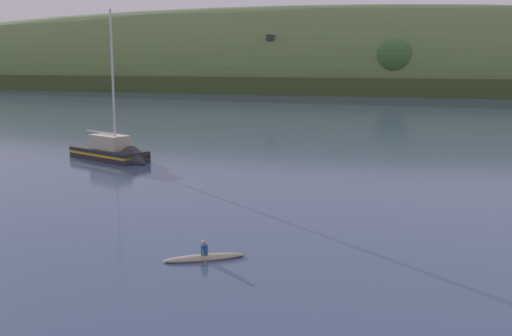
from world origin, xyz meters
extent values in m
cube|color=#3C4E24|center=(-14.92, 193.13, 2.32)|extent=(591.26, 66.79, 4.64)
ellipsoid|color=#56703D|center=(-49.95, 216.36, 0.00)|extent=(473.09, 85.14, 55.23)
sphere|color=#38602D|center=(1.95, 181.97, 8.88)|extent=(12.11, 12.11, 12.11)
cube|color=#4C4C51|center=(-34.13, 183.36, 1.00)|extent=(3.58, 3.58, 2.00)
cylinder|color=#BCB293|center=(-34.13, 183.36, 9.42)|extent=(1.48, 1.48, 14.83)
cylinder|color=#BCB293|center=(-33.71, 187.39, 15.65)|extent=(1.84, 10.15, 0.82)
cube|color=#333338|center=(-34.31, 181.55, 15.65)|extent=(2.23, 1.82, 1.78)
cube|color=#232328|center=(-9.24, 51.47, 0.14)|extent=(8.80, 5.86, 1.70)
cone|color=#232328|center=(-5.39, 49.87, 0.14)|extent=(2.99, 3.36, 2.77)
cube|color=gold|center=(-9.24, 51.47, 0.54)|extent=(8.81, 5.89, 0.20)
cube|color=#BCB299|center=(-9.05, 51.39, 1.62)|extent=(4.21, 3.25, 1.27)
cylinder|color=silver|center=(-8.28, 51.07, 7.15)|extent=(0.20, 0.20, 12.32)
cylinder|color=silver|center=(-10.29, 51.91, 2.40)|extent=(4.10, 1.83, 0.16)
ellipsoid|color=gray|center=(10.51, 27.56, 0.07)|extent=(3.53, 2.73, 0.30)
cylinder|color=navy|center=(10.51, 27.56, 0.41)|extent=(0.44, 0.44, 0.55)
sphere|color=tan|center=(10.51, 27.56, 0.80)|extent=(0.22, 0.22, 0.22)
cylinder|color=olive|center=(10.61, 27.22, 0.33)|extent=(0.73, 1.05, 0.89)
camera|label=1|loc=(21.35, 2.69, 8.87)|focal=43.61mm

